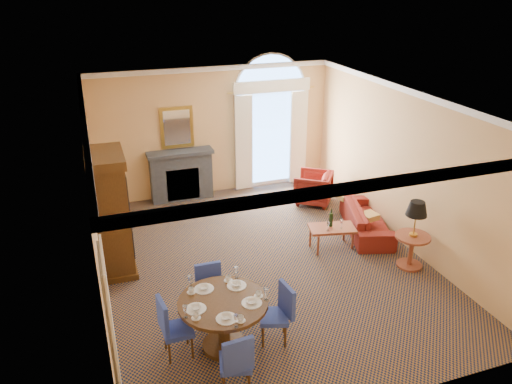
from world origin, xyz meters
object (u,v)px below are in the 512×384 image
object	(u,v)px
armoire	(111,215)
coffee_table	(332,228)
armchair	(313,188)
sofa	(367,219)
side_table	(414,227)
dining_table	(223,313)

from	to	relation	value
armoire	coffee_table	world-z (taller)	armoire
armoire	armchair	bearing A→B (deg)	16.99
armoire	armchair	size ratio (longest dim) A/B	2.70
sofa	side_table	xyz separation A→B (m)	(0.05, -1.54, 0.56)
dining_table	sofa	size ratio (longest dim) A/B	0.66
armchair	side_table	distance (m)	3.35
armchair	coffee_table	bearing A→B (deg)	20.69
dining_table	side_table	size ratio (longest dim) A/B	0.99
armoire	dining_table	world-z (taller)	armoire
dining_table	armchair	world-z (taller)	dining_table
armoire	sofa	bearing A→B (deg)	-2.99
armoire	side_table	xyz separation A→B (m)	(5.32, -1.81, -0.26)
dining_table	sofa	bearing A→B (deg)	33.10
armoire	side_table	size ratio (longest dim) A/B	1.73
dining_table	sofa	world-z (taller)	dining_table
armchair	coffee_table	world-z (taller)	coffee_table
armoire	armchair	xyz separation A→B (m)	(4.81, 1.47, -0.72)
coffee_table	dining_table	bearing A→B (deg)	-130.62
armchair	armoire	bearing A→B (deg)	-36.99
sofa	armchair	bearing A→B (deg)	31.95
armoire	sofa	xyz separation A→B (m)	(5.27, -0.28, -0.82)
armoire	dining_table	xyz separation A→B (m)	(1.33, -2.85, -0.50)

